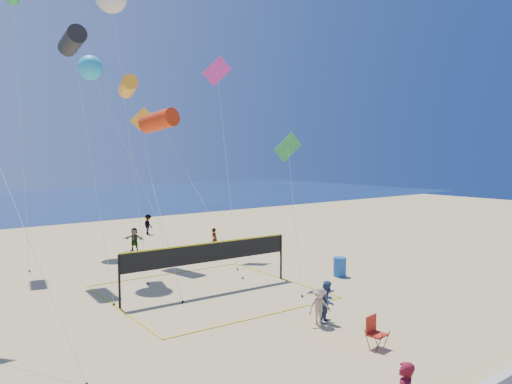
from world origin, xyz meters
TOP-DOWN VIEW (x-y plane):
  - bystander_a at (3.83, 3.90)m, footprint 0.93×0.83m
  - bystander_b at (3.33, 3.83)m, footprint 1.02×0.72m
  - far_person_1 at (3.89, 21.33)m, footprint 1.28×1.37m
  - far_person_2 at (7.98, 18.05)m, footprint 0.41×0.59m
  - far_person_4 at (7.65, 27.08)m, footprint 0.62×1.03m
  - camp_chair at (3.21, 1.20)m, footprint 0.63×0.76m
  - trash_barrel at (9.47, 8.46)m, footprint 0.83×0.83m
  - volleyball_net at (2.50, 10.11)m, footprint 8.97×8.83m
  - kite_1 at (-1.03, 17.45)m, footprint 1.35×7.91m
  - kite_2 at (1.47, 16.33)m, footprint 1.47×8.05m
  - kite_4 at (6.79, 9.49)m, footprint 2.36×2.98m
  - kite_5 at (8.12, 17.74)m, footprint 3.11×5.55m
  - kite_7 at (2.17, 23.83)m, footprint 3.07×8.02m
  - kite_9 at (5.89, 24.02)m, footprint 1.67×3.74m
  - kite_10 at (3.77, 17.36)m, footprint 2.21×7.70m

SIDE VIEW (x-z plane):
  - trash_barrel at x=9.47m, z-range 0.00..0.99m
  - camp_chair at x=3.21m, z-range 0.01..1.18m
  - bystander_b at x=3.33m, z-range 0.00..1.43m
  - far_person_2 at x=7.98m, z-range 0.00..1.53m
  - far_person_1 at x=3.89m, z-range 0.00..1.54m
  - far_person_4 at x=7.65m, z-range 0.00..1.57m
  - bystander_a at x=3.83m, z-range 0.00..1.58m
  - volleyball_net at x=2.50m, z-range 0.42..2.73m
  - kite_4 at x=6.79m, z-range 2.60..10.04m
  - kite_10 at x=3.77m, z-range 3.77..12.72m
  - kite_9 at x=5.89m, z-range 3.54..13.21m
  - kite_2 at x=1.47m, z-range 4.67..15.13m
  - kite_5 at x=8.12m, z-range 4.76..17.32m
  - kite_7 at x=2.17m, z-range 5.58..18.36m
  - kite_1 at x=-1.03m, z-range 5.74..18.53m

